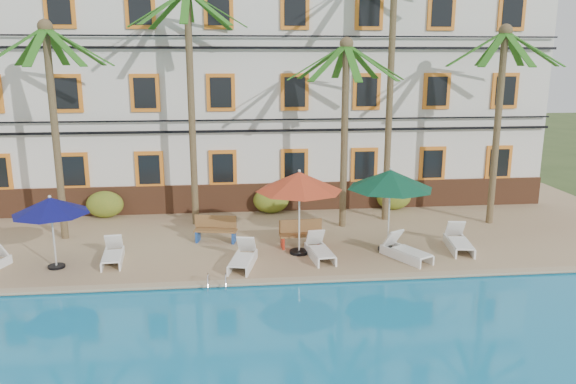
{
  "coord_description": "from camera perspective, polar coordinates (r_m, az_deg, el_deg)",
  "views": [
    {
      "loc": [
        -1.17,
        -16.13,
        6.6
      ],
      "look_at": [
        0.81,
        3.0,
        2.0
      ],
      "focal_mm": 35.0,
      "sensor_mm": 36.0,
      "label": 1
    }
  ],
  "objects": [
    {
      "name": "shrub_right",
      "position": [
        24.46,
        10.7,
        -0.51
      ],
      "size": [
        1.5,
        0.9,
        1.1
      ],
      "primitive_type": "ellipsoid",
      "color": "#1E611B",
      "rests_on": "pool_deck"
    },
    {
      "name": "lounger_c",
      "position": [
        17.69,
        -4.59,
        -6.69
      ],
      "size": [
        1.01,
        1.86,
        0.84
      ],
      "color": "white",
      "rests_on": "pool_deck"
    },
    {
      "name": "lounger_d",
      "position": [
        18.38,
        3.23,
        -5.9
      ],
      "size": [
        0.82,
        1.81,
        0.83
      ],
      "color": "white",
      "rests_on": "pool_deck"
    },
    {
      "name": "umbrella_green",
      "position": [
        18.76,
        10.36,
        1.23
      ],
      "size": [
        2.87,
        2.87,
        2.86
      ],
      "color": "black",
      "rests_on": "pool_deck"
    },
    {
      "name": "hotel_building",
      "position": [
        26.17,
        -3.42,
        10.74
      ],
      "size": [
        25.4,
        6.44,
        10.22
      ],
      "color": "silver",
      "rests_on": "pool_deck"
    },
    {
      "name": "shrub_left",
      "position": [
        24.02,
        -18.11,
        -1.21
      ],
      "size": [
        1.5,
        0.9,
        1.1
      ],
      "primitive_type": "ellipsoid",
      "color": "#1E611B",
      "rests_on": "pool_deck"
    },
    {
      "name": "bench_left",
      "position": [
        20.06,
        -7.31,
        -3.71
      ],
      "size": [
        1.57,
        0.78,
        0.93
      ],
      "color": "olive",
      "rests_on": "pool_deck"
    },
    {
      "name": "pool_ladder",
      "position": [
        16.42,
        -7.21,
        -9.42
      ],
      "size": [
        0.54,
        0.74,
        0.74
      ],
      "color": "silver",
      "rests_on": "ground"
    },
    {
      "name": "palm_c",
      "position": [
        21.07,
        5.81,
        8.65
      ],
      "size": [
        4.32,
        4.32,
        7.1
      ],
      "color": "brown",
      "rests_on": "pool_deck"
    },
    {
      "name": "palm_d",
      "position": [
        22.2,
        10.47,
        13.38
      ],
      "size": [
        4.32,
        4.32,
        10.26
      ],
      "color": "brown",
      "rests_on": "pool_deck"
    },
    {
      "name": "pool_deck",
      "position": [
        22.13,
        -2.64,
        -3.58
      ],
      "size": [
        30.0,
        12.0,
        0.25
      ],
      "primitive_type": "cube",
      "color": "tan",
      "rests_on": "ground"
    },
    {
      "name": "lounger_f",
      "position": [
        19.98,
        16.95,
        -4.82
      ],
      "size": [
        0.95,
        1.94,
        0.88
      ],
      "color": "white",
      "rests_on": "pool_deck"
    },
    {
      "name": "ground",
      "position": [
        17.47,
        -1.66,
        -8.75
      ],
      "size": [
        100.0,
        100.0,
        0.0
      ],
      "primitive_type": "plane",
      "color": "#384C23",
      "rests_on": "ground"
    },
    {
      "name": "umbrella_red",
      "position": [
        18.18,
        1.16,
        1.03
      ],
      "size": [
        2.86,
        2.86,
        2.85
      ],
      "color": "black",
      "rests_on": "pool_deck"
    },
    {
      "name": "shrub_mid",
      "position": [
        23.52,
        -1.73,
        -0.84
      ],
      "size": [
        1.5,
        0.9,
        1.1
      ],
      "primitive_type": "ellipsoid",
      "color": "#1E611B",
      "rests_on": "pool_deck"
    },
    {
      "name": "lounger_e",
      "position": [
        18.66,
        11.84,
        -5.84
      ],
      "size": [
        1.42,
        1.9,
        0.86
      ],
      "color": "white",
      "rests_on": "pool_deck"
    },
    {
      "name": "umbrella_blue",
      "position": [
        18.47,
        -22.98,
        -1.34
      ],
      "size": [
        2.32,
        2.32,
        2.32
      ],
      "color": "black",
      "rests_on": "pool_deck"
    },
    {
      "name": "lounger_b",
      "position": [
        18.83,
        -17.38,
        -6.07
      ],
      "size": [
        0.76,
        1.73,
        0.79
      ],
      "color": "white",
      "rests_on": "pool_deck"
    },
    {
      "name": "bench_right",
      "position": [
        19.4,
        1.31,
        -4.2
      ],
      "size": [
        1.53,
        0.57,
        0.93
      ],
      "color": "olive",
      "rests_on": "pool_deck"
    },
    {
      "name": "palm_b",
      "position": [
        21.51,
        -9.91,
        11.47
      ],
      "size": [
        4.32,
        4.32,
        8.96
      ],
      "color": "brown",
      "rests_on": "pool_deck"
    },
    {
      "name": "pool_coping",
      "position": [
        16.53,
        -1.43,
        -9.03
      ],
      "size": [
        30.0,
        0.35,
        0.06
      ],
      "primitive_type": "cube",
      "color": "tan",
      "rests_on": "pool_deck"
    },
    {
      "name": "palm_a",
      "position": [
        21.04,
        -22.83,
        8.5
      ],
      "size": [
        4.32,
        4.32,
        7.62
      ],
      "color": "brown",
      "rests_on": "pool_deck"
    },
    {
      "name": "palm_e",
      "position": [
        22.82,
        20.72,
        8.93
      ],
      "size": [
        4.32,
        4.32,
        7.58
      ],
      "color": "brown",
      "rests_on": "pool_deck"
    }
  ]
}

